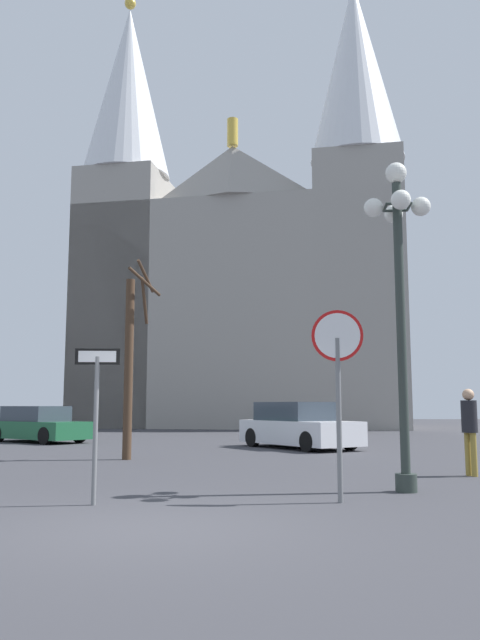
{
  "coord_description": "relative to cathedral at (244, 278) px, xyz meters",
  "views": [
    {
      "loc": [
        1.8,
        -7.64,
        1.44
      ],
      "look_at": [
        -0.48,
        18.12,
        4.87
      ],
      "focal_mm": 36.03,
      "sensor_mm": 36.0,
      "label": 1
    }
  ],
  "objects": [
    {
      "name": "ground_plane",
      "position": [
        1.73,
        -35.08,
        -10.03
      ],
      "size": [
        120.0,
        120.0,
        0.0
      ],
      "primitive_type": "plane",
      "color": "#38383D"
    },
    {
      "name": "one_way_arrow_sign",
      "position": [
        0.57,
        -33.38,
        -8.58
      ],
      "size": [
        0.66,
        0.13,
        2.28
      ],
      "color": "slate",
      "rests_on": "ground"
    },
    {
      "name": "parked_car_near_green",
      "position": [
        -6.57,
        -18.17,
        -9.37
      ],
      "size": [
        4.6,
        3.73,
        1.39
      ],
      "color": "#1E5B38",
      "rests_on": "ground"
    },
    {
      "name": "pedestrian_walking",
      "position": [
        7.06,
        -29.0,
        -8.95
      ],
      "size": [
        0.32,
        0.32,
        1.77
      ],
      "color": "olive",
      "rests_on": "ground"
    },
    {
      "name": "parked_car_far_white",
      "position": [
        3.55,
        -20.78,
        -9.31
      ],
      "size": [
        4.26,
        4.75,
        1.54
      ],
      "color": "silver",
      "rests_on": "ground"
    },
    {
      "name": "bare_tree",
      "position": [
        -0.96,
        -25.72,
        -7.4
      ],
      "size": [
        0.95,
        1.27,
        5.31
      ],
      "color": "#473323",
      "rests_on": "ground"
    },
    {
      "name": "cathedral",
      "position": [
        0.0,
        0.0,
        0.0
      ],
      "size": [
        22.14,
        14.1,
        30.16
      ],
      "color": "gray",
      "rests_on": "ground"
    },
    {
      "name": "stop_sign",
      "position": [
        4.15,
        -32.84,
        -7.99
      ],
      "size": [
        0.79,
        0.09,
        2.89
      ],
      "color": "slate",
      "rests_on": "ground"
    },
    {
      "name": "street_lamp",
      "position": [
        5.33,
        -31.55,
        -6.3
      ],
      "size": [
        1.16,
        1.16,
        5.72
      ],
      "color": "#2D3833",
      "rests_on": "ground"
    }
  ]
}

